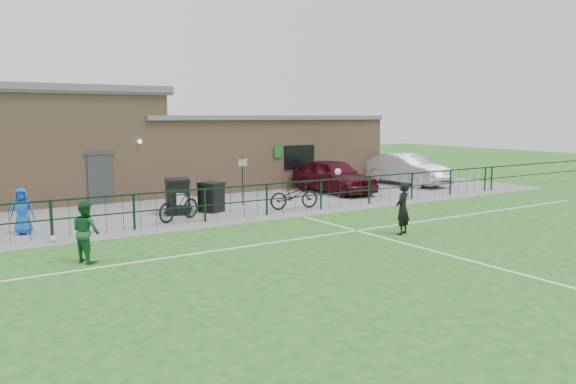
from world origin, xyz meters
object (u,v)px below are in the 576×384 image
car_maroon (334,176)px  outfield_player (86,231)px  bicycle_d (179,205)px  ball_ground (53,239)px  sign_post (243,181)px  wheelie_bin_left (177,197)px  car_silver (406,169)px  spectator_child (22,211)px  bicycle_e (294,195)px  wheelie_bin_right (211,198)px

car_maroon → outfield_player: 14.75m
car_maroon → bicycle_d: size_ratio=2.50×
bicycle_d → ball_ground: bicycle_d is taller
sign_post → ball_ground: 8.57m
outfield_player → ball_ground: (-0.31, 2.81, -0.68)m
wheelie_bin_left → bicycle_d: (-0.48, -1.33, -0.06)m
ball_ground → outfield_player: bearing=-83.7°
bicycle_d → ball_ground: 4.57m
car_maroon → car_silver: bearing=1.9°
car_maroon → spectator_child: size_ratio=3.25×
bicycle_d → spectator_child: bearing=61.6°
sign_post → spectator_child: sign_post is taller
car_silver → sign_post: bearing=-177.2°
bicycle_d → bicycle_e: size_ratio=0.92×
car_silver → outfield_player: bearing=-162.9°
bicycle_d → spectator_child: 4.98m
wheelie_bin_left → outfield_player: (-4.57, -5.30, 0.14)m
wheelie_bin_right → outfield_player: bearing=-164.1°
wheelie_bin_right → spectator_child: size_ratio=0.72×
sign_post → car_silver: size_ratio=0.40×
wheelie_bin_left → spectator_child: (-5.44, -0.86, 0.10)m
sign_post → outfield_player: size_ratio=1.27×
spectator_child → bicycle_e: bearing=13.0°
bicycle_e → ball_ground: bearing=104.8°
car_silver → outfield_player: 19.67m
sign_post → car_silver: (10.64, 1.35, -0.17)m
wheelie_bin_right → bicycle_d: bearing=-173.1°
bicycle_d → bicycle_e: bearing=-113.7°
wheelie_bin_left → ball_ground: wheelie_bin_left is taller
wheelie_bin_left → outfield_player: outfield_player is taller
bicycle_e → outfield_player: 9.73m
car_maroon → bicycle_e: 5.09m
bicycle_e → outfield_player: outfield_player is taller
car_maroon → ball_ground: bearing=-166.6°
car_maroon → outfield_player: size_ratio=3.00×
sign_post → bicycle_e: sign_post is taller
sign_post → bicycle_e: size_ratio=0.98×
wheelie_bin_right → bicycle_e: bearing=-45.7°
bicycle_e → outfield_player: (-8.91, -3.90, 0.23)m
bicycle_e → ball_ground: (-9.21, -1.09, -0.45)m
ball_ground → sign_post: bearing=21.0°
wheelie_bin_right → spectator_child: 6.75m
wheelie_bin_right → sign_post: (1.80, 0.80, 0.47)m
wheelie_bin_left → bicycle_d: size_ratio=0.66×
wheelie_bin_right → spectator_child: (-6.72, -0.62, 0.20)m
bicycle_d → ball_ground: (-4.39, -1.16, -0.48)m
wheelie_bin_left → sign_post: (3.09, 0.57, 0.38)m
car_maroon → spectator_child: (-13.98, -2.34, -0.08)m
wheelie_bin_right → bicycle_e: (3.06, -1.16, 0.01)m
car_silver → spectator_child: bearing=-176.2°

